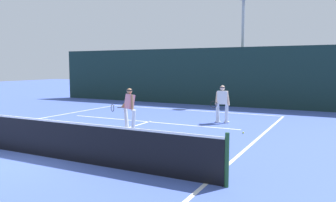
{
  "coord_description": "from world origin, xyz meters",
  "views": [
    {
      "loc": [
        7.4,
        -6.42,
        2.44
      ],
      "look_at": [
        1.11,
        5.89,
        1.0
      ],
      "focal_mm": 36.13,
      "sensor_mm": 36.0,
      "label": 1
    }
  ],
  "objects_px": {
    "player_near": "(129,107)",
    "light_pole": "(243,36)",
    "tennis_ball": "(243,133)",
    "player_far": "(222,102)"
  },
  "relations": [
    {
      "from": "player_near",
      "to": "light_pole",
      "type": "xyz_separation_m",
      "value": [
        1.66,
        10.23,
        3.39
      ]
    },
    {
      "from": "player_far",
      "to": "light_pole",
      "type": "relative_size",
      "value": 0.24
    },
    {
      "from": "player_near",
      "to": "player_far",
      "type": "height_order",
      "value": "player_far"
    },
    {
      "from": "player_near",
      "to": "player_far",
      "type": "bearing_deg",
      "value": -100.54
    },
    {
      "from": "player_near",
      "to": "light_pole",
      "type": "height_order",
      "value": "light_pole"
    },
    {
      "from": "player_near",
      "to": "player_far",
      "type": "xyz_separation_m",
      "value": [
        2.72,
        3.03,
        0.01
      ]
    },
    {
      "from": "player_far",
      "to": "light_pole",
      "type": "height_order",
      "value": "light_pole"
    },
    {
      "from": "player_near",
      "to": "tennis_ball",
      "type": "distance_m",
      "value": 4.38
    },
    {
      "from": "tennis_ball",
      "to": "light_pole",
      "type": "distance_m",
      "value": 10.29
    },
    {
      "from": "tennis_ball",
      "to": "player_far",
      "type": "bearing_deg",
      "value": 127.43
    }
  ]
}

